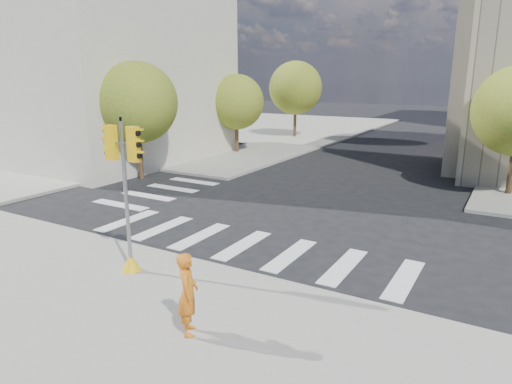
{
  "coord_description": "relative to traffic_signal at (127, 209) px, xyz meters",
  "views": [
    {
      "loc": [
        7.64,
        -14.44,
        5.63
      ],
      "look_at": [
        0.72,
        -2.51,
        2.1
      ],
      "focal_mm": 32.0,
      "sensor_mm": 36.0,
      "label": 1
    }
  ],
  "objects": [
    {
      "name": "sidewalk_far_left",
      "position": [
        -18.37,
        31.67,
        -1.94
      ],
      "size": [
        28.0,
        40.0,
        0.15
      ],
      "primitive_type": "cube",
      "color": "gray",
      "rests_on": "ground"
    },
    {
      "name": "planter_wall",
      "position": [
        -13.0,
        8.42,
        -1.61
      ],
      "size": [
        5.71,
        2.64,
        0.5
      ],
      "primitive_type": "cube",
      "rotation": [
        0.0,
        0.0,
        0.39
      ],
      "color": "silver",
      "rests_on": "sidewalk_left_near"
    },
    {
      "name": "tree_lw_near",
      "position": [
        -8.87,
        9.67,
        2.19
      ],
      "size": [
        4.4,
        4.4,
        6.41
      ],
      "color": "#382616",
      "rests_on": "ground"
    },
    {
      "name": "traffic_signal",
      "position": [
        0.0,
        0.0,
        0.0
      ],
      "size": [
        1.08,
        0.56,
        4.41
      ],
      "rotation": [
        0.0,
        0.0,
        0.1
      ],
      "color": "yellow",
      "rests_on": "sidewalk_near"
    },
    {
      "name": "photographer",
      "position": [
        3.51,
        -1.77,
        -0.93
      ],
      "size": [
        0.76,
        0.81,
        1.87
      ],
      "primitive_type": "imported",
      "rotation": [
        0.0,
        0.0,
        2.21
      ],
      "color": "orange",
      "rests_on": "sidewalk_near"
    },
    {
      "name": "tree_lw_far",
      "position": [
        -8.87,
        29.67,
        2.53
      ],
      "size": [
        4.8,
        4.8,
        6.95
      ],
      "color": "#382616",
      "rests_on": "ground"
    },
    {
      "name": "ground",
      "position": [
        1.63,
        5.67,
        -2.01
      ],
      "size": [
        160.0,
        160.0,
        0.0
      ],
      "primitive_type": "plane",
      "color": "black",
      "rests_on": "ground"
    },
    {
      "name": "classical_building",
      "position": [
        -18.37,
        13.67,
        4.43
      ],
      "size": [
        19.0,
        15.0,
        12.7
      ],
      "color": "beige",
      "rests_on": "ground"
    },
    {
      "name": "tree_lw_mid",
      "position": [
        -8.87,
        19.67,
        1.75
      ],
      "size": [
        4.0,
        4.0,
        5.77
      ],
      "color": "#382616",
      "rests_on": "ground"
    }
  ]
}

